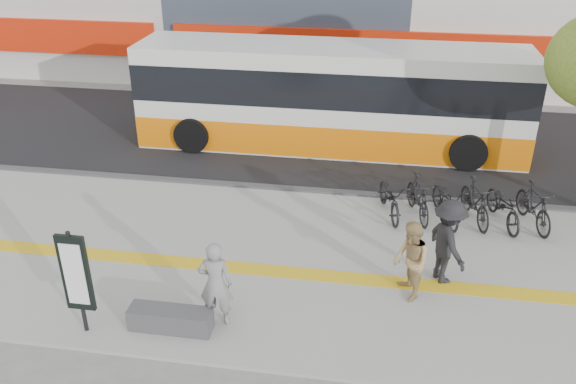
% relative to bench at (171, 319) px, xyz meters
% --- Properties ---
extents(ground, '(120.00, 120.00, 0.00)m').
position_rel_bench_xyz_m(ground, '(2.60, 1.20, -0.30)').
color(ground, slate).
rests_on(ground, ground).
extents(sidewalk, '(40.00, 7.00, 0.08)m').
position_rel_bench_xyz_m(sidewalk, '(2.60, 2.70, -0.27)').
color(sidewalk, gray).
rests_on(sidewalk, ground).
extents(tactile_strip, '(40.00, 0.45, 0.01)m').
position_rel_bench_xyz_m(tactile_strip, '(2.60, 2.20, -0.22)').
color(tactile_strip, gold).
rests_on(tactile_strip, sidewalk).
extents(street, '(40.00, 8.00, 0.06)m').
position_rel_bench_xyz_m(street, '(2.60, 10.20, -0.28)').
color(street, black).
rests_on(street, ground).
extents(curb, '(40.00, 0.25, 0.14)m').
position_rel_bench_xyz_m(curb, '(2.60, 6.20, -0.23)').
color(curb, '#333235').
rests_on(curb, ground).
extents(bench, '(1.60, 0.45, 0.45)m').
position_rel_bench_xyz_m(bench, '(0.00, 0.00, 0.00)').
color(bench, '#333235').
rests_on(bench, sidewalk).
extents(signboard, '(0.55, 0.10, 2.20)m').
position_rel_bench_xyz_m(signboard, '(-1.60, -0.31, 1.06)').
color(signboard, black).
rests_on(signboard, sidewalk).
extents(bus, '(12.25, 2.91, 3.26)m').
position_rel_bench_xyz_m(bus, '(2.08, 9.70, 1.29)').
color(bus, silver).
rests_on(bus, street).
extents(bicycle_row, '(4.56, 2.00, 1.11)m').
position_rel_bench_xyz_m(bicycle_row, '(5.82, 5.20, 0.30)').
color(bicycle_row, black).
rests_on(bicycle_row, sidewalk).
extents(seated_woman, '(0.68, 0.47, 1.81)m').
position_rel_bench_xyz_m(seated_woman, '(0.83, 0.35, 0.68)').
color(seated_woman, black).
rests_on(seated_woman, sidewalk).
extents(pedestrian_tan, '(0.87, 0.99, 1.71)m').
position_rel_bench_xyz_m(pedestrian_tan, '(4.50, 1.78, 0.63)').
color(pedestrian_tan, tan).
rests_on(pedestrian_tan, sidewalk).
extents(pedestrian_dark, '(1.18, 1.42, 1.91)m').
position_rel_bench_xyz_m(pedestrian_dark, '(5.27, 2.48, 0.73)').
color(pedestrian_dark, black).
rests_on(pedestrian_dark, sidewalk).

